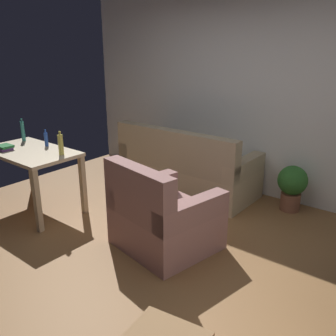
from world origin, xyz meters
The scene contains 10 objects.
ground_plane centered at (0.00, 0.00, -0.01)m, with size 5.20×4.40×0.02m, color olive.
wall_rear centered at (0.00, 2.20, 1.35)m, with size 5.20×0.10×2.70m, color white.
couch centered at (-0.45, 1.59, 0.31)m, with size 1.86×0.84×0.92m.
desk centered at (-1.58, -0.03, 0.65)m, with size 1.21×0.71×0.76m.
potted_plant centered at (0.93, 1.90, 0.33)m, with size 0.36×0.36×0.57m.
armchair centered at (0.24, 0.23, 0.32)m, with size 1.04×0.99×0.92m.
bottle_tall centered at (-2.03, 0.17, 0.89)m, with size 0.05×0.05×0.30m.
bottle_blue centered at (-1.57, 0.20, 0.85)m, with size 0.04×0.04×0.21m.
bottle_squat centered at (-1.13, 0.09, 0.88)m, with size 0.06×0.06×0.27m.
book_stack centered at (-1.82, -0.21, 0.79)m, with size 0.19×0.16×0.06m.
Camera 1 is at (2.35, -2.35, 2.00)m, focal length 39.79 mm.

